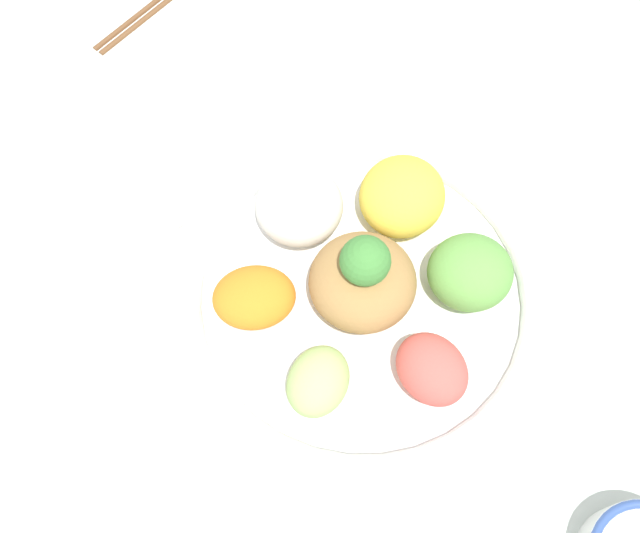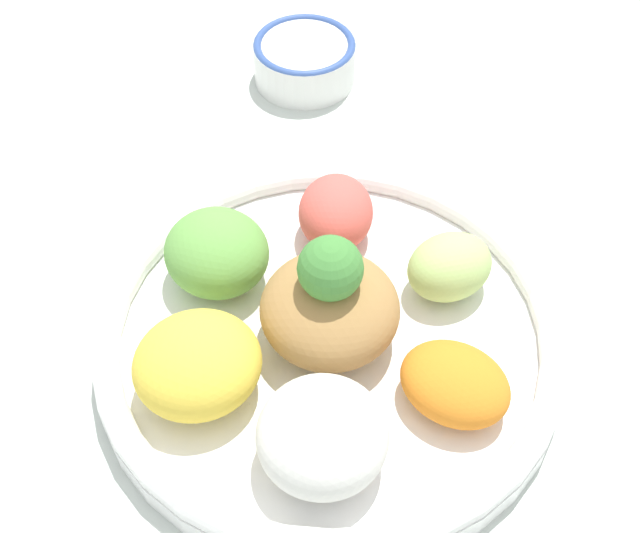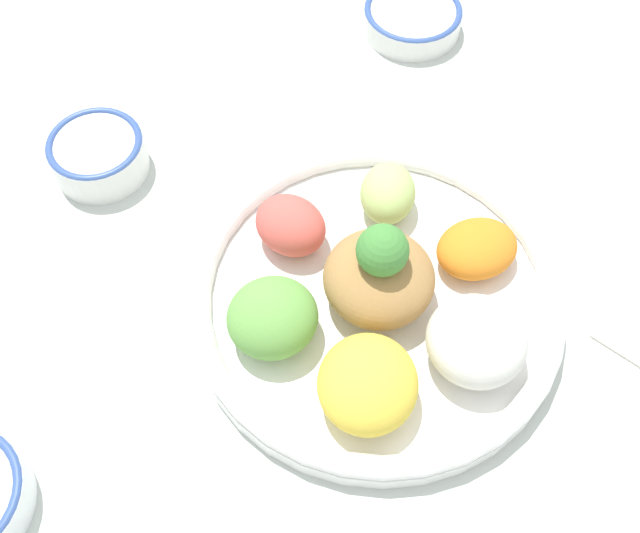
{
  "view_description": "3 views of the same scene",
  "coord_description": "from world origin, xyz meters",
  "views": [
    {
      "loc": [
        0.2,
        -0.23,
        0.67
      ],
      "look_at": [
        -0.03,
        -0.04,
        0.05
      ],
      "focal_mm": 42.0,
      "sensor_mm": 36.0,
      "label": 1
    },
    {
      "loc": [
        -0.37,
        -0.01,
        0.55
      ],
      "look_at": [
        0.02,
        -0.01,
        0.08
      ],
      "focal_mm": 50.0,
      "sensor_mm": 36.0,
      "label": 2
    },
    {
      "loc": [
        -0.14,
        0.29,
        0.61
      ],
      "look_at": [
        0.06,
        -0.0,
        0.05
      ],
      "focal_mm": 42.0,
      "sensor_mm": 36.0,
      "label": 3
    }
  ],
  "objects": [
    {
      "name": "sauce_bowl_dark",
      "position": [
        0.18,
        -0.37,
        0.02
      ],
      "size": [
        0.12,
        0.12,
        0.03
      ],
      "color": "white",
      "rests_on": "ground_plane"
    },
    {
      "name": "rice_bowl_blue",
      "position": [
        0.33,
        -0.0,
        0.02
      ],
      "size": [
        0.1,
        0.1,
        0.04
      ],
      "color": "white",
      "rests_on": "ground_plane"
    },
    {
      "name": "salad_platter",
      "position": [
        0.01,
        -0.01,
        0.03
      ],
      "size": [
        0.34,
        0.34,
        0.12
      ],
      "color": "white",
      "rests_on": "ground_plane"
    },
    {
      "name": "ground_plane",
      "position": [
        0.0,
        0.0,
        0.0
      ],
      "size": [
        2.4,
        2.4,
        0.0
      ],
      "primitive_type": "plane",
      "color": "silver"
    }
  ]
}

